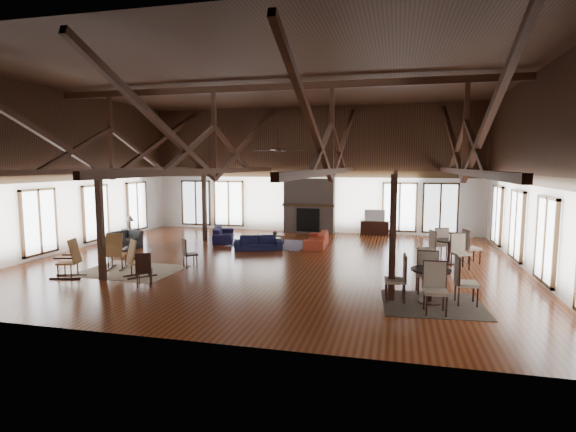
% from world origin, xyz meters
% --- Properties ---
extents(floor, '(16.00, 16.00, 0.00)m').
position_xyz_m(floor, '(0.00, 0.00, 0.00)').
color(floor, brown).
rests_on(floor, ground).
extents(ceiling, '(16.00, 14.00, 0.02)m').
position_xyz_m(ceiling, '(0.00, 0.00, 6.00)').
color(ceiling, black).
rests_on(ceiling, wall_back).
extents(wall_back, '(16.00, 0.02, 6.00)m').
position_xyz_m(wall_back, '(0.00, 7.00, 3.00)').
color(wall_back, white).
rests_on(wall_back, floor).
extents(wall_front, '(16.00, 0.02, 6.00)m').
position_xyz_m(wall_front, '(0.00, -7.00, 3.00)').
color(wall_front, white).
rests_on(wall_front, floor).
extents(wall_left, '(0.02, 14.00, 6.00)m').
position_xyz_m(wall_left, '(-8.00, 0.00, 3.00)').
color(wall_left, white).
rests_on(wall_left, floor).
extents(wall_right, '(0.02, 14.00, 6.00)m').
position_xyz_m(wall_right, '(8.00, 0.00, 3.00)').
color(wall_right, white).
rests_on(wall_right, floor).
extents(roof_truss, '(15.60, 14.07, 3.14)m').
position_xyz_m(roof_truss, '(0.00, 0.00, 4.03)').
color(roof_truss, black).
rests_on(roof_truss, wall_back).
extents(post_grid, '(8.16, 7.16, 3.05)m').
position_xyz_m(post_grid, '(0.00, 0.00, 1.52)').
color(post_grid, black).
rests_on(post_grid, floor).
extents(fireplace, '(2.50, 0.69, 2.60)m').
position_xyz_m(fireplace, '(0.00, 6.67, 1.29)').
color(fireplace, '#6C5B52').
rests_on(fireplace, floor).
extents(ceiling_fan, '(1.60, 1.60, 0.75)m').
position_xyz_m(ceiling_fan, '(0.50, -1.00, 3.73)').
color(ceiling_fan, black).
rests_on(ceiling_fan, roof_truss).
extents(sofa_navy_front, '(1.97, 1.28, 0.54)m').
position_xyz_m(sofa_navy_front, '(-1.07, 1.89, 0.27)').
color(sofa_navy_front, black).
rests_on(sofa_navy_front, floor).
extents(sofa_navy_left, '(2.18, 1.39, 0.59)m').
position_xyz_m(sofa_navy_left, '(-3.11, 3.43, 0.30)').
color(sofa_navy_left, '#151334').
rests_on(sofa_navy_left, floor).
extents(sofa_orange, '(2.06, 0.89, 0.59)m').
position_xyz_m(sofa_orange, '(0.99, 3.06, 0.30)').
color(sofa_orange, maroon).
rests_on(sofa_orange, floor).
extents(coffee_table, '(1.13, 0.68, 0.41)m').
position_xyz_m(coffee_table, '(-0.88, 3.20, 0.35)').
color(coffee_table, brown).
rests_on(coffee_table, floor).
extents(vase, '(0.21, 0.21, 0.19)m').
position_xyz_m(vase, '(-0.74, 3.10, 0.50)').
color(vase, '#B2B2B2').
rests_on(vase, coffee_table).
extents(armchair, '(1.28, 1.20, 0.67)m').
position_xyz_m(armchair, '(-6.18, 0.91, 0.34)').
color(armchair, '#272628').
rests_on(armchair, floor).
extents(side_table_lamp, '(0.49, 0.49, 1.26)m').
position_xyz_m(side_table_lamp, '(-6.48, 1.70, 0.48)').
color(side_table_lamp, black).
rests_on(side_table_lamp, floor).
extents(rocking_chair_a, '(0.72, 0.99, 1.15)m').
position_xyz_m(rocking_chair_a, '(-4.43, -2.25, 0.54)').
color(rocking_chair_a, olive).
rests_on(rocking_chair_a, floor).
extents(rocking_chair_b, '(0.90, 0.95, 1.11)m').
position_xyz_m(rocking_chair_b, '(-3.25, -2.98, 0.52)').
color(rocking_chair_b, olive).
rests_on(rocking_chair_b, floor).
extents(rocking_chair_c, '(0.97, 0.67, 1.14)m').
position_xyz_m(rocking_chair_c, '(-5.05, -3.47, 0.54)').
color(rocking_chair_c, olive).
rests_on(rocking_chair_c, floor).
extents(side_chair_a, '(0.57, 0.57, 0.95)m').
position_xyz_m(side_chair_a, '(-2.33, -1.57, 0.55)').
color(side_chair_a, black).
rests_on(side_chair_a, floor).
extents(side_chair_b, '(0.53, 0.53, 0.95)m').
position_xyz_m(side_chair_b, '(-2.44, -3.89, 0.55)').
color(side_chair_b, black).
rests_on(side_chair_b, floor).
extents(cafe_table_near, '(2.18, 2.18, 1.13)m').
position_xyz_m(cafe_table_near, '(4.90, -3.50, 0.56)').
color(cafe_table_near, black).
rests_on(cafe_table_near, floor).
extents(cafe_table_far, '(2.13, 2.13, 1.09)m').
position_xyz_m(cafe_table_far, '(5.80, 1.13, 0.55)').
color(cafe_table_far, black).
rests_on(cafe_table_far, floor).
extents(cup_near, '(0.16, 0.16, 0.10)m').
position_xyz_m(cup_near, '(4.84, -3.59, 0.86)').
color(cup_near, '#B2B2B2').
rests_on(cup_near, cafe_table_near).
extents(cup_far, '(0.15, 0.15, 0.09)m').
position_xyz_m(cup_far, '(5.85, 1.20, 0.83)').
color(cup_far, '#B2B2B2').
rests_on(cup_far, cafe_table_far).
extents(tv_console, '(1.29, 0.48, 0.64)m').
position_xyz_m(tv_console, '(3.10, 6.75, 0.32)').
color(tv_console, black).
rests_on(tv_console, floor).
extents(television, '(0.94, 0.14, 0.54)m').
position_xyz_m(television, '(3.09, 6.75, 0.91)').
color(television, '#B2B2B2').
rests_on(television, tv_console).
extents(rug_tan, '(3.01, 2.43, 0.01)m').
position_xyz_m(rug_tan, '(-3.85, -2.32, 0.01)').
color(rug_tan, tan).
rests_on(rug_tan, floor).
extents(rug_navy, '(3.35, 2.66, 0.01)m').
position_xyz_m(rug_navy, '(-0.93, 3.25, 0.01)').
color(rug_navy, '#1B1C4E').
rests_on(rug_navy, floor).
extents(rug_dark, '(2.46, 2.27, 0.01)m').
position_xyz_m(rug_dark, '(4.96, -3.62, 0.01)').
color(rug_dark, black).
rests_on(rug_dark, floor).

